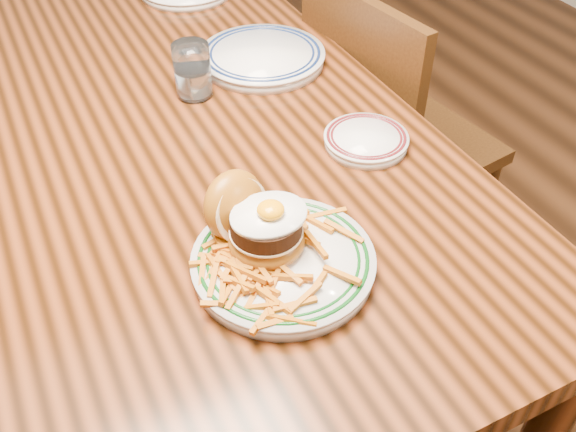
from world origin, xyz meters
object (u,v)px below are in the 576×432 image
main_plate (275,247)px  side_plate (366,139)px  table (182,150)px  chair_right (387,138)px

main_plate → side_plate: (0.28, 0.20, -0.02)m
table → chair_right: (0.57, 0.07, -0.19)m
main_plate → table: bearing=68.0°
table → chair_right: size_ratio=1.82×
chair_right → main_plate: bearing=34.5°
chair_right → side_plate: bearing=40.1°
chair_right → main_plate: size_ratio=3.06×
table → side_plate: (0.27, -0.25, 0.10)m
chair_right → side_plate: chair_right is taller
table → side_plate: bearing=-42.8°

